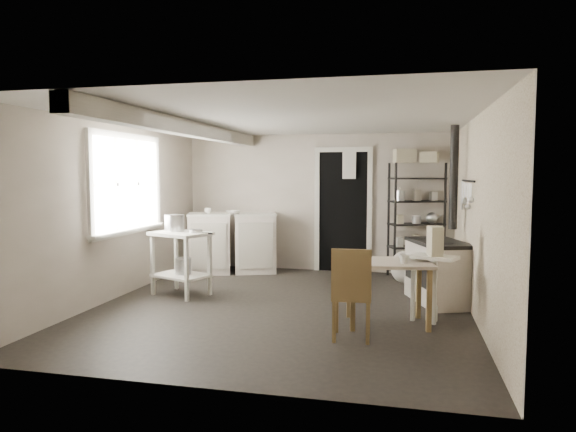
% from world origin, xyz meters
% --- Properties ---
extents(floor, '(5.00, 5.00, 0.00)m').
position_xyz_m(floor, '(0.00, 0.00, 0.00)').
color(floor, black).
rests_on(floor, ground).
extents(ceiling, '(5.00, 5.00, 0.00)m').
position_xyz_m(ceiling, '(0.00, 0.00, 2.30)').
color(ceiling, silver).
rests_on(ceiling, wall_back).
extents(wall_back, '(4.50, 0.02, 2.30)m').
position_xyz_m(wall_back, '(0.00, 2.50, 1.15)').
color(wall_back, '#B9AC9E').
rests_on(wall_back, ground).
extents(wall_front, '(4.50, 0.02, 2.30)m').
position_xyz_m(wall_front, '(0.00, -2.50, 1.15)').
color(wall_front, '#B9AC9E').
rests_on(wall_front, ground).
extents(wall_left, '(0.02, 5.00, 2.30)m').
position_xyz_m(wall_left, '(-2.25, 0.00, 1.15)').
color(wall_left, '#B9AC9E').
rests_on(wall_left, ground).
extents(wall_right, '(0.02, 5.00, 2.30)m').
position_xyz_m(wall_right, '(2.25, 0.00, 1.15)').
color(wall_right, '#B9AC9E').
rests_on(wall_right, ground).
extents(window, '(0.12, 1.76, 1.28)m').
position_xyz_m(window, '(-2.22, 0.20, 1.50)').
color(window, silver).
rests_on(window, wall_left).
extents(doorway, '(0.96, 0.10, 2.08)m').
position_xyz_m(doorway, '(0.45, 2.47, 1.00)').
color(doorway, silver).
rests_on(doorway, ground).
extents(ceiling_beam, '(0.18, 5.00, 0.18)m').
position_xyz_m(ceiling_beam, '(-1.20, 0.00, 2.20)').
color(ceiling_beam, silver).
rests_on(ceiling_beam, ceiling).
extents(wallpaper_panel, '(0.01, 5.00, 2.30)m').
position_xyz_m(wallpaper_panel, '(2.24, 0.00, 1.15)').
color(wallpaper_panel, beige).
rests_on(wallpaper_panel, wall_right).
extents(utensil_rail, '(0.06, 1.20, 0.44)m').
position_xyz_m(utensil_rail, '(2.19, 0.60, 1.55)').
color(utensil_rail, silver).
rests_on(utensil_rail, wall_right).
extents(prep_table, '(0.89, 0.77, 0.86)m').
position_xyz_m(prep_table, '(-1.48, 0.29, 0.40)').
color(prep_table, silver).
rests_on(prep_table, ground).
extents(stockpot, '(0.34, 0.34, 0.28)m').
position_xyz_m(stockpot, '(-1.62, 0.40, 0.94)').
color(stockpot, silver).
rests_on(stockpot, prep_table).
extents(saucepan, '(0.24, 0.24, 0.10)m').
position_xyz_m(saucepan, '(-1.26, 0.29, 0.85)').
color(saucepan, silver).
rests_on(saucepan, prep_table).
extents(bucket, '(0.29, 0.29, 0.24)m').
position_xyz_m(bucket, '(-1.46, 0.30, 0.39)').
color(bucket, silver).
rests_on(bucket, prep_table).
extents(base_cabinets, '(1.63, 1.10, 0.99)m').
position_xyz_m(base_cabinets, '(-1.34, 2.00, 0.46)').
color(base_cabinets, beige).
rests_on(base_cabinets, ground).
extents(mixing_bowl, '(0.35, 0.35, 0.07)m').
position_xyz_m(mixing_bowl, '(-1.29, 1.91, 0.95)').
color(mixing_bowl, white).
rests_on(mixing_bowl, base_cabinets).
extents(counter_cup, '(0.14, 0.14, 0.09)m').
position_xyz_m(counter_cup, '(-1.70, 1.85, 0.96)').
color(counter_cup, white).
rests_on(counter_cup, base_cabinets).
extents(shelf_rack, '(0.92, 0.63, 1.81)m').
position_xyz_m(shelf_rack, '(1.64, 2.31, 0.95)').
color(shelf_rack, black).
rests_on(shelf_rack, ground).
extents(shelf_jar, '(0.12, 0.12, 0.21)m').
position_xyz_m(shelf_jar, '(1.37, 2.36, 1.38)').
color(shelf_jar, white).
rests_on(shelf_jar, shelf_rack).
extents(storage_box_a, '(0.37, 0.34, 0.21)m').
position_xyz_m(storage_box_a, '(1.44, 2.26, 2.01)').
color(storage_box_a, beige).
rests_on(storage_box_a, shelf_rack).
extents(storage_box_b, '(0.30, 0.29, 0.17)m').
position_xyz_m(storage_box_b, '(1.81, 2.25, 1.99)').
color(storage_box_b, beige).
rests_on(storage_box_b, shelf_rack).
extents(stove, '(0.86, 1.13, 0.79)m').
position_xyz_m(stove, '(1.89, 0.63, 0.44)').
color(stove, beige).
rests_on(stove, ground).
extents(stovepipe, '(0.11, 0.11, 1.28)m').
position_xyz_m(stovepipe, '(2.08, 1.03, 1.59)').
color(stovepipe, black).
rests_on(stovepipe, stove).
extents(side_ledge, '(0.56, 0.45, 0.76)m').
position_xyz_m(side_ledge, '(1.77, -0.37, 0.43)').
color(side_ledge, silver).
rests_on(side_ledge, ground).
extents(oats_box, '(0.17, 0.23, 0.32)m').
position_xyz_m(oats_box, '(1.78, -0.39, 1.01)').
color(oats_box, beige).
rests_on(oats_box, side_ledge).
extents(work_table, '(1.01, 0.79, 0.70)m').
position_xyz_m(work_table, '(1.28, -0.48, 0.38)').
color(work_table, beige).
rests_on(work_table, ground).
extents(table_cup, '(0.13, 0.13, 0.10)m').
position_xyz_m(table_cup, '(1.46, -0.60, 0.81)').
color(table_cup, white).
rests_on(table_cup, work_table).
extents(chair, '(0.40, 0.42, 0.92)m').
position_xyz_m(chair, '(0.96, -1.05, 0.48)').
color(chair, brown).
rests_on(chair, ground).
extents(flour_sack, '(0.46, 0.41, 0.48)m').
position_xyz_m(flour_sack, '(1.46, 1.73, 0.24)').
color(flour_sack, silver).
rests_on(flour_sack, ground).
extents(floor_crock, '(0.17, 0.17, 0.16)m').
position_xyz_m(floor_crock, '(1.77, -0.23, 0.07)').
color(floor_crock, white).
rests_on(floor_crock, ground).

